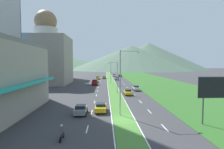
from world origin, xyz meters
TOP-DOWN VIEW (x-y plane):
  - ground_plane at (0.00, 0.00)m, footprint 600.00×600.00m
  - grass_median at (0.00, 60.00)m, footprint 3.20×240.00m
  - grass_verge_right at (20.60, 60.00)m, footprint 24.00×240.00m
  - lane_dash_left_2 at (-5.10, -3.51)m, footprint 0.16×2.80m
  - lane_dash_left_3 at (-5.10, 4.73)m, footprint 0.16×2.80m
  - lane_dash_left_4 at (-5.10, 12.98)m, footprint 0.16×2.80m
  - lane_dash_left_5 at (-5.10, 21.22)m, footprint 0.16×2.80m
  - lane_dash_left_6 at (-5.10, 29.47)m, footprint 0.16×2.80m
  - lane_dash_left_7 at (-5.10, 37.71)m, footprint 0.16×2.80m
  - lane_dash_left_8 at (-5.10, 45.95)m, footprint 0.16×2.80m
  - lane_dash_left_9 at (-5.10, 54.20)m, footprint 0.16×2.80m
  - lane_dash_left_10 at (-5.10, 62.44)m, footprint 0.16×2.80m
  - lane_dash_left_11 at (-5.10, 70.69)m, footprint 0.16×2.80m
  - lane_dash_left_12 at (-5.10, 78.93)m, footprint 0.16×2.80m
  - lane_dash_left_13 at (-5.10, 87.18)m, footprint 0.16×2.80m
  - lane_dash_left_14 at (-5.10, 95.42)m, footprint 0.16×2.80m
  - lane_dash_left_15 at (-5.10, 103.66)m, footprint 0.16×2.80m
  - lane_dash_right_2 at (5.10, -3.51)m, footprint 0.16×2.80m
  - lane_dash_right_3 at (5.10, 4.73)m, footprint 0.16×2.80m
  - lane_dash_right_4 at (5.10, 12.98)m, footprint 0.16×2.80m
  - lane_dash_right_5 at (5.10, 21.22)m, footprint 0.16×2.80m
  - lane_dash_right_6 at (5.10, 29.47)m, footprint 0.16×2.80m
  - lane_dash_right_7 at (5.10, 37.71)m, footprint 0.16×2.80m
  - lane_dash_right_8 at (5.10, 45.95)m, footprint 0.16×2.80m
  - lane_dash_right_9 at (5.10, 54.20)m, footprint 0.16×2.80m
  - lane_dash_right_10 at (5.10, 62.44)m, footprint 0.16×2.80m
  - lane_dash_right_11 at (5.10, 70.69)m, footprint 0.16×2.80m
  - lane_dash_right_12 at (5.10, 78.93)m, footprint 0.16×2.80m
  - lane_dash_right_13 at (5.10, 87.18)m, footprint 0.16×2.80m
  - lane_dash_right_14 at (5.10, 95.42)m, footprint 0.16×2.80m
  - lane_dash_right_15 at (5.10, 103.66)m, footprint 0.16×2.80m
  - edge_line_median_left at (-1.75, 60.00)m, footprint 0.16×240.00m
  - edge_line_median_right at (1.75, 60.00)m, footprint 0.16×240.00m
  - domed_building at (-27.10, 49.77)m, footprint 18.56×18.56m
  - midrise_colored at (-28.41, 73.79)m, footprint 13.04×13.04m
  - hill_far_left at (-87.30, 294.00)m, footprint 219.24×219.24m
  - hill_far_center at (34.28, 227.10)m, footprint 170.37×170.37m
  - hill_far_right at (62.59, 242.73)m, footprint 163.93×163.93m
  - street_lamp_near at (0.02, 2.46)m, footprint 3.28×0.28m
  - street_lamp_mid at (0.41, 24.76)m, footprint 2.84×0.33m
  - street_lamp_far at (-0.05, 47.02)m, footprint 2.98×0.32m
  - billboard_roadside at (12.38, -2.52)m, footprint 4.85×0.28m
  - car_0 at (-3.26, 74.53)m, footprint 1.97×4.34m
  - car_1 at (3.18, 90.71)m, footprint 2.03×4.37m
  - car_2 at (-6.82, 3.31)m, footprint 2.02×4.10m
  - car_3 at (6.88, 89.03)m, footprint 2.00×4.79m
  - car_4 at (-3.53, 4.90)m, footprint 2.02×4.31m
  - car_5 at (3.41, 65.90)m, footprint 2.03×4.19m
  - car_6 at (-6.93, 54.22)m, footprint 2.01×4.78m
  - car_7 at (-6.79, 71.32)m, footprint 2.01×4.48m
  - car_8 at (7.05, 29.70)m, footprint 1.85×4.52m
  - car_9 at (3.43, 21.91)m, footprint 2.01×4.35m
  - pickup_truck_0 at (-6.92, 45.30)m, footprint 2.18×5.40m
  - motorcycle_rider at (-7.59, -6.81)m, footprint 0.36×2.00m

SIDE VIEW (x-z plane):
  - ground_plane at x=0.00m, z-range 0.00..0.00m
  - lane_dash_left_2 at x=-5.10m, z-range 0.00..0.01m
  - lane_dash_left_3 at x=-5.10m, z-range 0.00..0.01m
  - lane_dash_left_4 at x=-5.10m, z-range 0.00..0.01m
  - lane_dash_left_5 at x=-5.10m, z-range 0.00..0.01m
  - lane_dash_left_6 at x=-5.10m, z-range 0.00..0.01m
  - lane_dash_left_7 at x=-5.10m, z-range 0.00..0.01m
  - lane_dash_left_8 at x=-5.10m, z-range 0.00..0.01m
  - lane_dash_left_9 at x=-5.10m, z-range 0.00..0.01m
  - lane_dash_left_10 at x=-5.10m, z-range 0.00..0.01m
  - lane_dash_left_11 at x=-5.10m, z-range 0.00..0.01m
  - lane_dash_left_12 at x=-5.10m, z-range 0.00..0.01m
  - lane_dash_left_13 at x=-5.10m, z-range 0.00..0.01m
  - lane_dash_left_14 at x=-5.10m, z-range 0.00..0.01m
  - lane_dash_left_15 at x=-5.10m, z-range 0.00..0.01m
  - lane_dash_right_2 at x=5.10m, z-range 0.00..0.01m
  - lane_dash_right_3 at x=5.10m, z-range 0.00..0.01m
  - lane_dash_right_4 at x=5.10m, z-range 0.00..0.01m
  - lane_dash_right_5 at x=5.10m, z-range 0.00..0.01m
  - lane_dash_right_6 at x=5.10m, z-range 0.00..0.01m
  - lane_dash_right_7 at x=5.10m, z-range 0.00..0.01m
  - lane_dash_right_8 at x=5.10m, z-range 0.00..0.01m
  - lane_dash_right_9 at x=5.10m, z-range 0.00..0.01m
  - lane_dash_right_10 at x=5.10m, z-range 0.00..0.01m
  - lane_dash_right_11 at x=5.10m, z-range 0.00..0.01m
  - lane_dash_right_12 at x=5.10m, z-range 0.00..0.01m
  - lane_dash_right_13 at x=5.10m, z-range 0.00..0.01m
  - lane_dash_right_14 at x=5.10m, z-range 0.00..0.01m
  - lane_dash_right_15 at x=5.10m, z-range 0.00..0.01m
  - edge_line_median_left at x=-1.75m, z-range 0.00..0.01m
  - edge_line_median_right at x=1.75m, z-range 0.00..0.01m
  - grass_median at x=0.00m, z-range 0.00..0.06m
  - grass_verge_right at x=20.60m, z-range 0.00..0.06m
  - car_0 at x=-3.26m, z-range 0.04..1.37m
  - car_5 at x=3.41m, z-range 0.02..1.46m
  - car_3 at x=6.88m, z-range 0.03..1.45m
  - motorcycle_rider at x=-7.59m, z-range -0.15..1.65m
  - car_9 at x=3.43m, z-range 0.02..1.52m
  - car_8 at x=7.05m, z-range 0.01..1.54m
  - car_1 at x=3.18m, z-range 0.01..1.56m
  - car_4 at x=-3.53m, z-range 0.02..1.56m
  - car_7 at x=-6.79m, z-range 0.01..1.57m
  - car_6 at x=-6.93m, z-range 0.01..1.59m
  - car_2 at x=-6.82m, z-range 0.01..1.62m
  - pickup_truck_0 at x=-6.92m, z-range -0.02..1.98m
  - billboard_roadside at x=12.38m, z-range 1.58..8.27m
  - street_lamp_mid at x=0.41m, z-range 0.68..9.63m
  - street_lamp_far at x=-0.05m, z-range 0.70..9.79m
  - street_lamp_near at x=0.02m, z-range 0.76..11.39m
  - midrise_colored at x=-28.41m, z-range 0.00..19.57m
  - domed_building at x=-27.10m, z-range -3.42..26.94m
  - hill_far_left at x=-87.30m, z-range 0.00..24.68m
  - hill_far_center at x=34.28m, z-range 0.00..33.73m
  - hill_far_right at x=62.59m, z-range 0.00..39.24m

